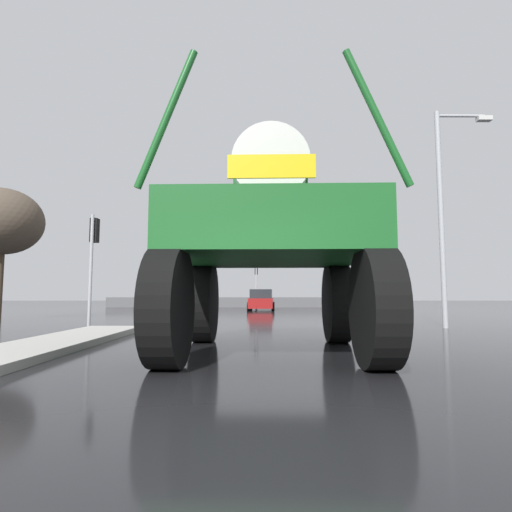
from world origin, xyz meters
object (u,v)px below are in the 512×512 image
traffic_signal_far_left (256,275)px  bare_tree_left (2,222)px  sedan_ahead (261,300)px  oversize_sprayer (271,244)px  traffic_signal_near_right (355,239)px  traffic_signal_near_left (93,245)px  streetlight_near_right (445,204)px

traffic_signal_far_left → bare_tree_left: bare_tree_left is taller
sedan_ahead → bare_tree_left: size_ratio=0.72×
traffic_signal_far_left → oversize_sprayer: bearing=-89.8°
traffic_signal_near_right → traffic_signal_far_left: 18.37m
traffic_signal_near_left → bare_tree_left: bearing=145.0°
traffic_signal_near_right → traffic_signal_far_left: size_ratio=1.15×
traffic_signal_near_right → traffic_signal_far_left: traffic_signal_near_right is taller
bare_tree_left → traffic_signal_near_left: bearing=-35.0°
oversize_sprayer → traffic_signal_far_left: 24.21m
traffic_signal_near_right → sedan_ahead: bearing=100.4°
traffic_signal_near_left → streetlight_near_right: (12.25, -0.14, 1.44)m
traffic_signal_near_right → streetlight_near_right: (3.14, -0.13, 1.22)m
bare_tree_left → streetlight_near_right: bearing=-12.7°
bare_tree_left → oversize_sprayer: bearing=-41.2°
sedan_ahead → bare_tree_left: bearing=140.0°
sedan_ahead → bare_tree_left: (-11.71, -12.28, 3.62)m
streetlight_near_right → traffic_signal_far_left: bearing=109.5°
traffic_signal_near_left → traffic_signal_far_left: traffic_signal_near_left is taller
traffic_signal_near_left → sedan_ahead: bearing=69.1°
oversize_sprayer → traffic_signal_near_right: bearing=-25.7°
sedan_ahead → streetlight_near_right: (6.09, -16.29, 3.56)m
traffic_signal_near_left → traffic_signal_near_right: 9.11m
oversize_sprayer → traffic_signal_far_left: bearing=2.2°
sedan_ahead → traffic_signal_near_right: bearing=-166.0°
traffic_signal_near_right → oversize_sprayer: bearing=-117.7°
traffic_signal_near_left → traffic_signal_far_left: bearing=72.2°
sedan_ahead → traffic_signal_far_left: (-0.36, 1.90, 1.94)m
sedan_ahead → traffic_signal_near_right: (2.95, -16.16, 2.34)m
traffic_signal_near_left → streetlight_near_right: size_ratio=0.51×
streetlight_near_right → traffic_signal_near_left: bearing=179.4°
sedan_ahead → streetlight_near_right: bearing=-155.9°
traffic_signal_near_right → streetlight_near_right: bearing=-2.4°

